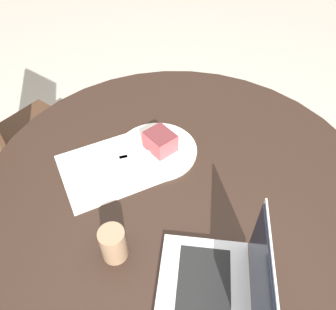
# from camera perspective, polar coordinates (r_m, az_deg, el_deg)

# --- Properties ---
(ground_plane) EXTENTS (12.00, 12.00, 0.00)m
(ground_plane) POSITION_cam_1_polar(r_m,az_deg,el_deg) (1.66, 1.34, -20.96)
(ground_plane) COLOR #B7AD9E
(dining_table) EXTENTS (1.20, 1.20, 0.76)m
(dining_table) POSITION_cam_1_polar(r_m,az_deg,el_deg) (1.12, 1.88, -8.70)
(dining_table) COLOR black
(dining_table) RESTS_ON ground_plane
(chair) EXTENTS (0.57, 0.57, 1.02)m
(chair) POSITION_cam_1_polar(r_m,az_deg,el_deg) (1.63, -25.24, 2.62)
(chair) COLOR #472D1E
(chair) RESTS_ON ground_plane
(paper_document) EXTENTS (0.38, 0.37, 0.00)m
(paper_document) POSITION_cam_1_polar(r_m,az_deg,el_deg) (1.04, -10.30, -2.28)
(paper_document) COLOR white
(paper_document) RESTS_ON dining_table
(plate) EXTENTS (0.26, 0.26, 0.01)m
(plate) POSITION_cam_1_polar(r_m,az_deg,el_deg) (1.07, -1.94, 0.84)
(plate) COLOR silver
(plate) RESTS_ON dining_table
(cake_slice) EXTENTS (0.12, 0.12, 0.06)m
(cake_slice) POSITION_cam_1_polar(r_m,az_deg,el_deg) (1.05, -1.37, 2.44)
(cake_slice) COLOR #B74C51
(cake_slice) RESTS_ON plate
(fork) EXTENTS (0.16, 0.09, 0.00)m
(fork) POSITION_cam_1_polar(r_m,az_deg,el_deg) (1.05, -5.00, 0.24)
(fork) COLOR silver
(fork) RESTS_ON plate
(coffee_glass) EXTENTS (0.06, 0.06, 0.10)m
(coffee_glass) POSITION_cam_1_polar(r_m,az_deg,el_deg) (0.83, -9.51, -15.03)
(coffee_glass) COLOR #997556
(coffee_glass) RESTS_ON dining_table
(laptop) EXTENTS (0.22, 0.30, 0.21)m
(laptop) POSITION_cam_1_polar(r_m,az_deg,el_deg) (0.79, 8.56, -23.19)
(laptop) COLOR silver
(laptop) RESTS_ON dining_table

